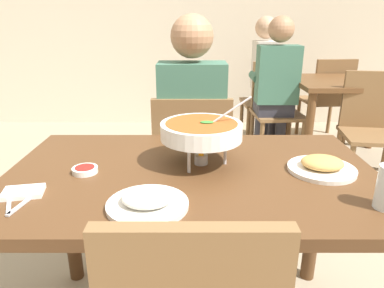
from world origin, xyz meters
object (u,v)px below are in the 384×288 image
at_px(appetizer_plate, 321,165).
at_px(sauce_dish, 85,170).
at_px(chair_bg_middle, 276,105).
at_px(rice_plate, 147,201).
at_px(dining_table_main, 192,199).
at_px(chair_bg_left, 273,96).
at_px(chair_bg_right, 371,123).
at_px(diner_main, 192,121).
at_px(chair_diner_main, 192,162).
at_px(patron_bg_middle, 276,82).
at_px(curry_bowl, 201,131).
at_px(patron_bg_left, 267,73).
at_px(chair_bg_corner, 329,96).
at_px(dining_table_far, 349,95).

distance_m(appetizer_plate, sauce_dish, 0.85).
bearing_deg(chair_bg_middle, rice_plate, -111.18).
bearing_deg(appetizer_plate, dining_table_main, -179.39).
distance_m(chair_bg_left, chair_bg_right, 1.18).
distance_m(dining_table_main, diner_main, 0.74).
distance_m(chair_diner_main, patron_bg_middle, 1.51).
relative_size(curry_bowl, chair_bg_right, 0.37).
relative_size(chair_diner_main, patron_bg_left, 0.69).
bearing_deg(patron_bg_middle, curry_bowl, -110.41).
relative_size(diner_main, sauce_dish, 14.56).
bearing_deg(chair_bg_middle, patron_bg_middle, -108.07).
bearing_deg(appetizer_plate, chair_bg_corner, 68.82).
height_order(sauce_dish, dining_table_far, sauce_dish).
bearing_deg(chair_bg_corner, sauce_dish, -125.59).
height_order(chair_bg_right, patron_bg_middle, patron_bg_middle).
height_order(sauce_dish, chair_bg_middle, chair_bg_middle).
relative_size(appetizer_plate, chair_bg_right, 0.27).
bearing_deg(curry_bowl, sauce_dish, -168.89).
relative_size(dining_table_main, chair_bg_right, 1.48).
height_order(chair_bg_middle, patron_bg_left, patron_bg_left).
bearing_deg(chair_bg_left, sauce_dish, -115.81).
relative_size(dining_table_main, chair_bg_middle, 1.48).
xyz_separation_m(dining_table_far, chair_bg_middle, (-0.62, 0.14, -0.12)).
distance_m(diner_main, rice_plate, 1.00).
bearing_deg(rice_plate, curry_bowl, 63.25).
height_order(curry_bowl, sauce_dish, curry_bowl).
bearing_deg(appetizer_plate, chair_diner_main, 123.70).
distance_m(dining_table_far, chair_bg_left, 0.80).
bearing_deg(chair_bg_left, appetizer_plate, -98.74).
distance_m(rice_plate, chair_bg_left, 2.98).
relative_size(chair_bg_middle, patron_bg_middle, 0.69).
height_order(rice_plate, chair_bg_left, chair_bg_left).
height_order(chair_bg_left, chair_bg_corner, same).
xyz_separation_m(appetizer_plate, chair_bg_right, (0.94, 1.49, -0.28)).
height_order(sauce_dish, chair_bg_left, chair_bg_left).
relative_size(dining_table_far, patron_bg_middle, 0.76).
distance_m(dining_table_main, chair_diner_main, 0.72).
distance_m(dining_table_far, chair_bg_corner, 0.56).
height_order(chair_diner_main, patron_bg_left, patron_bg_left).
height_order(curry_bowl, rice_plate, curry_bowl).
relative_size(rice_plate, patron_bg_left, 0.18).
height_order(sauce_dish, chair_bg_corner, chair_bg_corner).
bearing_deg(patron_bg_middle, chair_bg_left, 79.17).
distance_m(chair_bg_left, chair_bg_middle, 0.41).
bearing_deg(dining_table_far, chair_bg_middle, 167.17).
xyz_separation_m(chair_bg_middle, patron_bg_left, (-0.02, 0.42, 0.24)).
bearing_deg(chair_diner_main, dining_table_far, 42.24).
xyz_separation_m(curry_bowl, rice_plate, (-0.16, -0.32, -0.11)).
xyz_separation_m(sauce_dish, chair_bg_middle, (1.18, 2.15, -0.27)).
height_order(chair_bg_left, patron_bg_left, patron_bg_left).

